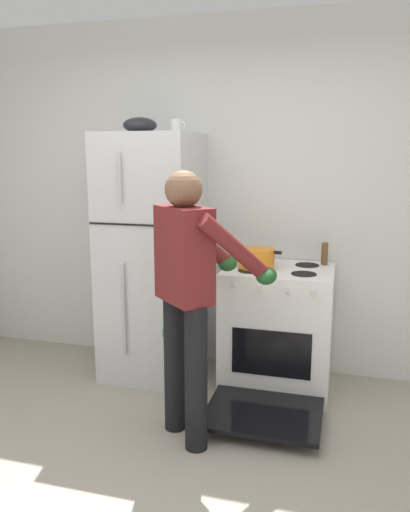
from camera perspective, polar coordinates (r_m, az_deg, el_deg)
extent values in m
cube|color=silver|center=(4.05, 2.24, 6.58)|extent=(6.00, 0.10, 2.70)
cube|color=silver|center=(3.89, -5.83, -0.13)|extent=(0.68, 0.68, 1.83)
cube|color=black|center=(3.52, -7.96, 3.46)|extent=(0.67, 0.01, 0.01)
cylinder|color=#B7B7BC|center=(3.67, -9.05, -5.94)|extent=(0.02, 0.02, 0.67)
cylinder|color=#B7B7BC|center=(3.51, -9.52, 8.50)|extent=(0.02, 0.02, 0.34)
cube|color=red|center=(3.52, -4.47, -3.34)|extent=(0.04, 0.01, 0.06)
cube|color=green|center=(3.63, -4.45, -8.60)|extent=(0.04, 0.01, 0.06)
cube|color=white|center=(3.78, 8.11, -7.94)|extent=(0.76, 0.64, 0.89)
cube|color=black|center=(3.51, 7.37, -10.75)|extent=(0.53, 0.01, 0.32)
cylinder|color=black|center=(3.55, 5.08, -1.64)|extent=(0.17, 0.17, 0.01)
cylinder|color=black|center=(3.50, 10.96, -1.97)|extent=(0.17, 0.17, 0.01)
cylinder|color=black|center=(3.82, 5.87, -0.70)|extent=(0.17, 0.17, 0.01)
cylinder|color=black|center=(3.78, 11.33, -1.00)|extent=(0.17, 0.17, 0.01)
cylinder|color=silver|center=(3.39, 3.18, -3.30)|extent=(0.04, 0.03, 0.04)
cylinder|color=silver|center=(3.36, 6.02, -3.48)|extent=(0.04, 0.03, 0.04)
cylinder|color=silver|center=(3.34, 9.07, -3.67)|extent=(0.04, 0.03, 0.04)
cylinder|color=silver|center=(3.33, 11.99, -3.84)|extent=(0.04, 0.03, 0.04)
cube|color=black|center=(3.38, 6.52, -17.06)|extent=(0.72, 0.57, 0.04)
cylinder|color=black|center=(3.19, -3.41, -11.85)|extent=(0.13, 0.13, 0.86)
cylinder|color=black|center=(2.99, -1.00, -13.55)|extent=(0.13, 0.13, 0.86)
cube|color=maroon|center=(2.88, -2.36, 0.17)|extent=(0.40, 0.39, 0.54)
sphere|color=brown|center=(2.83, -2.42, 7.44)|extent=(0.21, 0.21, 0.21)
sphere|color=#282828|center=(2.83, -2.41, 6.70)|extent=(0.15, 0.15, 0.15)
cylinder|color=maroon|center=(3.14, -0.68, 1.93)|extent=(0.40, 0.42, 0.43)
cylinder|color=maroon|center=(2.81, 3.47, 0.78)|extent=(0.40, 0.42, 0.43)
ellipsoid|color=#1E5123|center=(3.29, 2.56, -0.81)|extent=(0.12, 0.18, 0.10)
ellipsoid|color=#1E5123|center=(2.98, 6.86, -2.20)|extent=(0.12, 0.18, 0.10)
cylinder|color=orange|center=(3.62, 5.72, -0.24)|extent=(0.26, 0.26, 0.14)
cube|color=black|center=(3.64, 3.36, 0.62)|extent=(0.05, 0.03, 0.02)
cube|color=black|center=(3.59, 8.15, 0.37)|extent=(0.05, 0.03, 0.02)
cylinder|color=silver|center=(3.80, -3.24, 14.27)|extent=(0.08, 0.08, 0.10)
torus|color=silver|center=(3.78, -2.59, 14.35)|extent=(0.06, 0.01, 0.06)
cylinder|color=brown|center=(3.81, 13.20, 0.28)|extent=(0.05, 0.05, 0.16)
ellipsoid|color=black|center=(3.84, -7.28, 14.28)|extent=(0.25, 0.25, 0.11)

